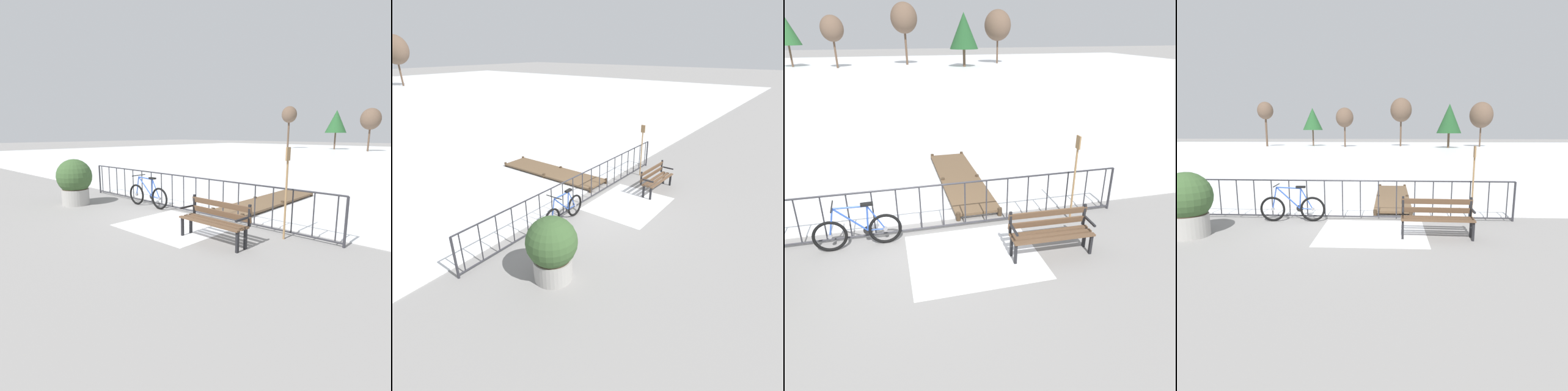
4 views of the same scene
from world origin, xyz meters
The scene contains 13 objects.
ground_plane centered at (0.00, 0.00, 0.00)m, with size 160.00×160.00×0.00m, color gray.
frozen_pond centered at (0.00, 28.40, 0.01)m, with size 80.00×56.00×0.03m, color white.
snow_patch centered at (0.86, -1.20, 0.00)m, with size 2.49×2.11×0.01m, color white.
railing_fence centered at (0.00, 0.00, 0.56)m, with size 9.06×0.06×1.07m.
bicycle_near_railing centered at (-1.27, -0.30, 0.37)m, with size 1.71×0.52×0.97m.
park_bench centered at (2.32, -1.42, 0.51)m, with size 1.61×0.53×0.89m.
oar_upright centered at (3.35, -0.31, 1.14)m, with size 0.04×0.16×1.98m.
wooden_dock centered at (1.36, 2.50, 0.12)m, with size 1.10×4.50×0.20m.
tree_far_west centered at (13.74, 39.76, 4.35)m, with size 3.19×3.19×6.12m.
tree_west_mid centered at (-10.10, 40.85, 3.88)m, with size 2.86×2.86×5.46m.
tree_centre centered at (8.81, 36.36, 3.77)m, with size 3.19×3.19×5.65m.
tree_far_east centered at (-5.06, 38.26, 3.99)m, with size 2.40×2.40×5.33m.
tree_extra centered at (2.69, 40.54, 5.09)m, with size 3.03×3.03×6.78m.
Camera 3 is at (-0.51, -7.02, 4.01)m, focal length 33.77 mm.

